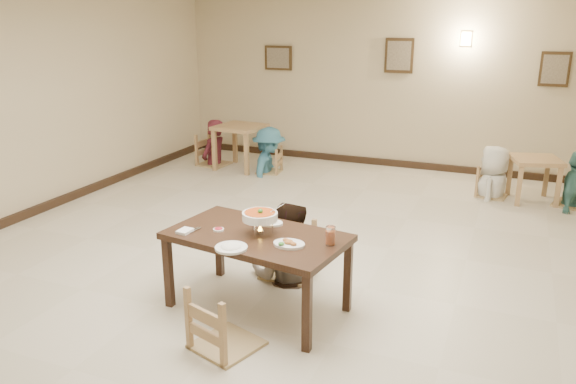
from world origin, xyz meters
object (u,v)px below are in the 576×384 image
at_px(main_diner, 287,203).
at_px(bg_table_right, 535,167).
at_px(chair_near, 225,289).
at_px(bg_chair_rl, 494,168).
at_px(bg_diner_c, 497,146).
at_px(bg_chair_ll, 213,136).
at_px(main_table, 257,242).
at_px(drink_glass, 330,236).
at_px(bg_diner_b, 269,127).
at_px(bg_diner_a, 212,119).
at_px(curry_warmer, 260,216).
at_px(bg_table_left, 240,133).
at_px(chair_far, 288,227).
at_px(bg_chair_lr, 269,149).

relative_size(main_diner, bg_table_right, 2.03).
distance_m(chair_near, bg_chair_rl, 5.52).
bearing_deg(bg_diner_c, bg_chair_ll, -83.11).
bearing_deg(main_table, bg_chair_rl, 76.10).
xyz_separation_m(drink_glass, bg_table_right, (1.72, 4.49, -0.30)).
bearing_deg(chair_near, bg_chair_ll, -41.29).
distance_m(main_table, bg_diner_b, 4.87).
bearing_deg(bg_diner_a, curry_warmer, 38.79).
height_order(bg_table_left, bg_diner_b, bg_diner_b).
xyz_separation_m(chair_near, bg_chair_rl, (1.82, 5.21, -0.07)).
bearing_deg(chair_near, main_table, -68.68).
relative_size(bg_chair_rl, bg_diner_a, 0.53).
relative_size(main_table, bg_table_right, 2.12).
distance_m(chair_far, main_diner, 0.30).
relative_size(chair_far, bg_diner_b, 0.66).
height_order(drink_glass, bg_diner_c, bg_diner_c).
relative_size(main_diner, bg_chair_ll, 1.51).
distance_m(chair_near, drink_glass, 1.01).
height_order(chair_far, bg_chair_rl, chair_far).
bearing_deg(bg_chair_rl, drink_glass, 174.29).
bearing_deg(drink_glass, bg_chair_rl, 75.66).
distance_m(main_diner, bg_table_right, 4.50).
height_order(bg_chair_ll, bg_chair_lr, bg_chair_ll).
bearing_deg(bg_diner_c, bg_diner_b, -81.82).
bearing_deg(drink_glass, bg_table_left, 125.11).
bearing_deg(drink_glass, bg_diner_b, 120.13).
height_order(chair_far, drink_glass, chair_far).
bearing_deg(main_table, main_diner, 98.28).
height_order(bg_chair_ll, bg_chair_rl, bg_chair_ll).
bearing_deg(bg_chair_rl, chair_near, 169.41).
bearing_deg(main_table, bg_chair_ll, 132.15).
relative_size(curry_warmer, bg_chair_rl, 0.40).
height_order(main_diner, bg_chair_lr, main_diner).
height_order(chair_far, curry_warmer, chair_far).
bearing_deg(bg_chair_rl, bg_diner_b, 99.17).
bearing_deg(bg_diner_c, chair_near, -11.59).
relative_size(drink_glass, bg_table_left, 0.19).
height_order(chair_far, chair_near, chair_far).
bearing_deg(bg_diner_b, bg_table_left, 76.26).
bearing_deg(curry_warmer, bg_chair_ll, 124.08).
relative_size(main_table, bg_diner_c, 1.09).
relative_size(main_diner, drink_glass, 9.92).
distance_m(drink_glass, bg_chair_rl, 4.67).
height_order(chair_near, bg_chair_rl, chair_near).
relative_size(main_diner, bg_chair_lr, 1.92).
bearing_deg(main_diner, bg_chair_lr, -72.18).
height_order(bg_chair_lr, bg_chair_rl, bg_chair_rl).
height_order(main_table, chair_near, chair_near).
bearing_deg(bg_diner_c, bg_diner_a, -83.11).
height_order(drink_glass, bg_diner_a, bg_diner_a).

